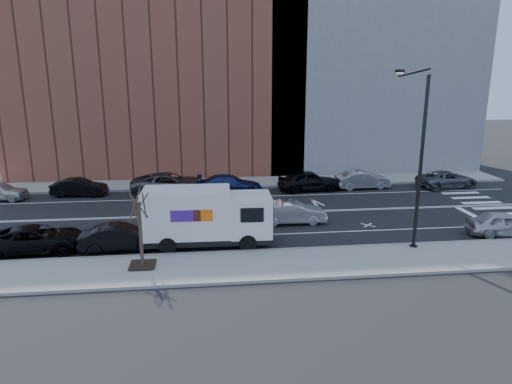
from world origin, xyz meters
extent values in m
plane|color=black|center=(0.00, 0.00, 0.00)|extent=(120.00, 120.00, 0.00)
cube|color=gray|center=(0.00, -8.80, 0.07)|extent=(44.00, 3.60, 0.15)
cube|color=gray|center=(0.00, 8.80, 0.07)|extent=(44.00, 3.60, 0.15)
cube|color=gray|center=(0.00, -7.00, 0.08)|extent=(44.00, 0.25, 0.17)
cube|color=gray|center=(0.00, 7.00, 0.08)|extent=(44.00, 0.25, 0.17)
cube|color=brown|center=(-8.00, 15.60, 11.00)|extent=(26.00, 10.00, 22.00)
cube|color=slate|center=(12.00, 15.60, 13.00)|extent=(20.00, 10.00, 26.00)
cylinder|color=black|center=(7.00, -7.40, 4.50)|extent=(0.18, 0.18, 9.00)
cylinder|color=black|center=(7.00, -7.40, 0.10)|extent=(0.44, 0.44, 0.20)
sphere|color=black|center=(7.00, -7.40, 8.95)|extent=(0.20, 0.20, 0.20)
cylinder|color=black|center=(7.00, -5.70, 9.10)|extent=(0.11, 3.49, 0.48)
cube|color=black|center=(7.00, -4.00, 9.20)|extent=(0.25, 0.80, 0.18)
cube|color=#FFF2CC|center=(7.00, -4.00, 9.10)|extent=(0.18, 0.55, 0.03)
cube|color=black|center=(-7.00, -8.40, 0.23)|extent=(1.20, 1.20, 0.04)
cylinder|color=#382B1E|center=(-7.00, -8.40, 1.75)|extent=(0.16, 0.16, 3.20)
cylinder|color=#382B1E|center=(-6.75, -8.40, 3.15)|extent=(0.06, 0.80, 1.44)
cylinder|color=#382B1E|center=(-6.92, -8.16, 3.15)|extent=(0.81, 0.31, 1.19)
cylinder|color=#382B1E|center=(-7.20, -8.25, 3.15)|extent=(0.58, 0.76, 1.50)
cylinder|color=#382B1E|center=(-7.20, -8.55, 3.15)|extent=(0.47, 0.61, 1.37)
cylinder|color=#382B1E|center=(-6.92, -8.64, 3.15)|extent=(0.72, 0.29, 1.13)
cube|color=black|center=(-3.94, -5.60, 0.49)|extent=(6.82, 2.46, 0.33)
cube|color=silver|center=(-1.55, -5.66, 1.69)|extent=(2.24, 2.40, 2.18)
cube|color=black|center=(-0.43, -5.69, 2.02)|extent=(0.12, 2.02, 1.04)
cube|color=black|center=(-1.58, -6.85, 2.02)|extent=(1.20, 0.07, 0.76)
cube|color=black|center=(-1.52, -4.47, 2.02)|extent=(1.20, 0.07, 0.76)
cube|color=black|center=(-0.48, -5.69, 0.60)|extent=(0.22, 2.18, 0.38)
cube|color=silver|center=(-4.93, -5.58, 1.91)|extent=(4.64, 2.51, 2.51)
cube|color=#47198C|center=(-4.96, -6.80, 2.07)|extent=(1.53, 0.06, 0.60)
cube|color=orange|center=(-4.08, -6.82, 2.07)|extent=(0.98, 0.05, 0.60)
cube|color=#47198C|center=(-4.90, -4.35, 2.07)|extent=(1.53, 0.06, 0.60)
cube|color=orange|center=(-4.02, -4.38, 2.07)|extent=(0.98, 0.05, 0.60)
cylinder|color=black|center=(-1.79, -6.74, 0.46)|extent=(0.92, 0.33, 0.92)
cylinder|color=black|center=(-1.74, -4.56, 0.46)|extent=(0.92, 0.33, 0.92)
cylinder|color=black|center=(-5.93, -6.64, 0.46)|extent=(0.92, 0.33, 0.92)
cylinder|color=black|center=(-5.88, -4.46, 0.46)|extent=(0.92, 0.33, 0.92)
imported|color=black|center=(-13.49, 6.04, 0.67)|extent=(4.20, 1.75, 1.35)
imported|color=#45474C|center=(-6.71, 5.97, 0.81)|extent=(5.89, 2.88, 1.61)
imported|color=navy|center=(-2.01, 5.43, 0.73)|extent=(5.08, 2.16, 1.46)
imported|color=black|center=(4.29, 5.61, 0.83)|extent=(5.02, 2.37, 1.66)
imported|color=#99999E|center=(8.80, 5.84, 0.73)|extent=(4.54, 1.85, 1.46)
imported|color=#575A5F|center=(15.84, 5.38, 0.68)|extent=(5.17, 2.90, 1.37)
imported|color=silver|center=(1.38, -2.36, 0.70)|extent=(4.25, 1.51, 1.40)
imported|color=black|center=(-8.38, -5.82, 0.70)|extent=(4.31, 1.69, 1.40)
imported|color=black|center=(-12.73, -5.54, 0.70)|extent=(5.20, 2.77, 1.39)
imported|color=#B7B6BB|center=(13.07, -6.00, 0.70)|extent=(4.30, 2.20, 1.40)
camera|label=1|loc=(-3.93, -29.07, 8.99)|focal=32.00mm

